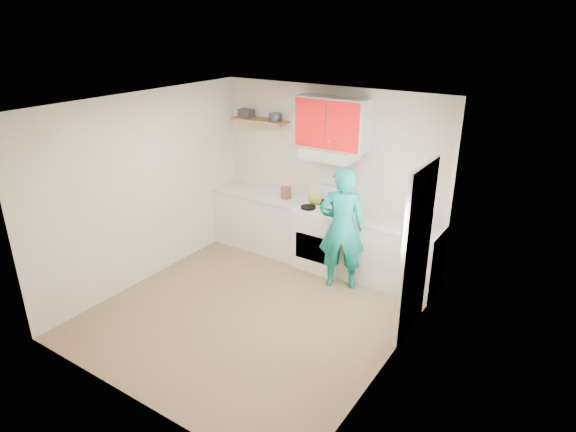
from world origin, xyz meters
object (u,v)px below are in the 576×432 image
Objects in this scene: tin at (275,117)px; kettle at (315,199)px; crock at (286,194)px; person at (342,228)px; stove at (323,237)px.

tin reaches higher than kettle.
kettle is 0.50m from crock.
tin is at bearing -45.14° from person.
tin is 0.96× the size of crock.
stove is at bearing -14.55° from kettle.
tin is 0.89× the size of kettle.
person is (0.50, -0.39, 0.40)m from stove.
stove is at bearing -61.80° from person.
tin is at bearing 150.82° from crock.
person is (0.68, -0.44, -0.15)m from kettle.
crock is (0.31, -0.17, -1.10)m from tin.
tin is (-0.99, 0.20, 1.63)m from stove.
kettle is at bearing -56.46° from person.
crock is (-0.50, -0.02, -0.01)m from kettle.
crock is 1.26m from person.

